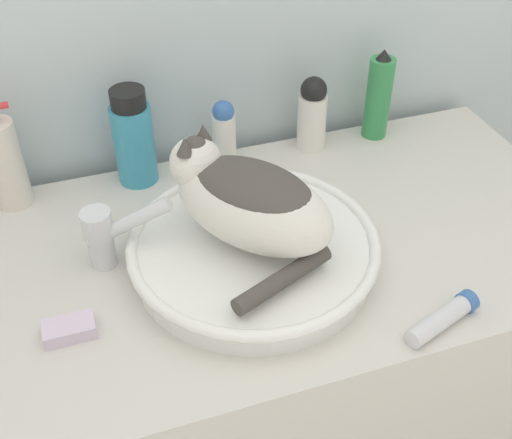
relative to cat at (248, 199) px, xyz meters
name	(u,v)px	position (x,y,z in m)	size (l,w,h in m)	color
vanity_counter	(263,383)	(0.04, 0.03, -0.54)	(1.23, 0.62, 0.81)	beige
sink_basin	(253,249)	(0.01, -0.01, -0.11)	(0.43, 0.43, 0.06)	white
cat	(248,199)	(0.00, 0.00, 0.00)	(0.29, 0.32, 0.17)	silver
faucet	(108,233)	(-0.22, 0.07, -0.07)	(0.15, 0.08, 0.14)	silver
spray_bottle_trigger	(378,97)	(0.39, 0.30, -0.04)	(0.05, 0.05, 0.20)	#338C4C
deodorant_stick	(224,133)	(0.05, 0.30, -0.07)	(0.05, 0.05, 0.14)	white
lotion_bottle_white	(312,113)	(0.24, 0.30, -0.06)	(0.06, 0.06, 0.16)	white
mouthwash_bottle	(133,138)	(-0.13, 0.30, -0.04)	(0.08, 0.08, 0.20)	teal
soap_pump_bottle	(5,163)	(-0.37, 0.30, -0.05)	(0.07, 0.07, 0.21)	silver
cream_tube	(443,318)	(0.24, -0.23, -0.12)	(0.14, 0.08, 0.04)	silver
soap_bar	(69,329)	(-0.31, -0.07, -0.12)	(0.08, 0.04, 0.02)	silver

